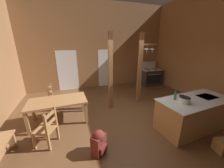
{
  "coord_description": "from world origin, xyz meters",
  "views": [
    {
      "loc": [
        -1.63,
        -3.36,
        2.42
      ],
      "look_at": [
        -0.21,
        0.78,
        1.0
      ],
      "focal_mm": 20.58,
      "sensor_mm": 36.0,
      "label": 1
    }
  ],
  "objects": [
    {
      "name": "stove_range",
      "position": [
        2.94,
        2.94,
        0.48
      ],
      "size": [
        1.15,
        0.83,
        1.32
      ],
      "color": "#2E2E2E",
      "rests_on": "ground_plane"
    },
    {
      "name": "backpack",
      "position": [
        -1.16,
        -1.07,
        0.31
      ],
      "size": [
        0.39,
        0.39,
        0.6
      ],
      "color": "maroon",
      "rests_on": "ground_plane"
    },
    {
      "name": "ground_plane",
      "position": [
        0.0,
        0.0,
        -0.05
      ],
      "size": [
        8.27,
        7.93,
        0.1
      ],
      "primitive_type": "cube",
      "color": "brown"
    },
    {
      "name": "bottle_tall_on_counter",
      "position": [
        1.08,
        -0.85,
        1.03
      ],
      "size": [
        0.07,
        0.07,
        0.3
      ],
      "color": "#2D5638",
      "rests_on": "kitchen_island"
    },
    {
      "name": "support_post_with_pot_rack",
      "position": [
        1.11,
        1.09,
        1.48
      ],
      "size": [
        0.67,
        0.25,
        2.77
      ],
      "color": "brown",
      "rests_on": "ground_plane"
    },
    {
      "name": "kitchen_island",
      "position": [
        1.67,
        -1.02,
        0.45
      ],
      "size": [
        2.22,
        1.11,
        0.91
      ],
      "color": "#9E7044",
      "rests_on": "ground_plane"
    },
    {
      "name": "wall_back",
      "position": [
        0.0,
        3.63,
        2.21
      ],
      "size": [
        8.27,
        0.14,
        4.42
      ],
      "primitive_type": "cube",
      "color": "#93663F",
      "rests_on": "ground_plane"
    },
    {
      "name": "ladderback_chair_by_post",
      "position": [
        -2.27,
        -0.39,
        0.45
      ],
      "size": [
        0.59,
        0.59,
        0.95
      ],
      "color": "#9E7044",
      "rests_on": "ground_plane"
    },
    {
      "name": "glazed_panel_back_right",
      "position": [
        0.37,
        3.56,
        1.02
      ],
      "size": [
        0.84,
        0.01,
        2.05
      ],
      "primitive_type": "cube",
      "color": "white",
      "rests_on": "ground_plane"
    },
    {
      "name": "glazed_door_back_left",
      "position": [
        -1.68,
        3.56,
        1.02
      ],
      "size": [
        1.0,
        0.01,
        2.05
      ],
      "primitive_type": "cube",
      "color": "white",
      "rests_on": "ground_plane"
    },
    {
      "name": "support_post_center",
      "position": [
        -0.22,
        0.92,
        1.39
      ],
      "size": [
        0.14,
        0.14,
        2.77
      ],
      "color": "brown",
      "rests_on": "ground_plane"
    },
    {
      "name": "wall_right",
      "position": [
        3.8,
        0.0,
        2.21
      ],
      "size": [
        0.14,
        7.93,
        4.42
      ],
      "primitive_type": "cube",
      "color": "#93663F",
      "rests_on": "ground_plane"
    },
    {
      "name": "ladderback_chair_near_window",
      "position": [
        -2.23,
        1.53,
        0.45
      ],
      "size": [
        0.48,
        0.48,
        0.95
      ],
      "color": "#9E7044",
      "rests_on": "ground_plane"
    },
    {
      "name": "step_stool",
      "position": [
        1.58,
        -1.96,
        0.18
      ],
      "size": [
        0.42,
        0.36,
        0.3
      ],
      "color": "#9E7044",
      "rests_on": "ground_plane"
    },
    {
      "name": "mixing_bowl_on_counter",
      "position": [
        1.36,
        -0.83,
        0.95
      ],
      "size": [
        0.2,
        0.2,
        0.07
      ],
      "color": "slate",
      "rests_on": "kitchen_island"
    },
    {
      "name": "dining_table",
      "position": [
        -2.05,
        0.56,
        0.65
      ],
      "size": [
        1.72,
        0.94,
        0.74
      ],
      "color": "#9E7044",
      "rests_on": "ground_plane"
    },
    {
      "name": "stockpot_on_counter",
      "position": [
        1.15,
        -1.09,
        0.99
      ],
      "size": [
        0.33,
        0.26,
        0.16
      ],
      "color": "silver",
      "rests_on": "kitchen_island"
    }
  ]
}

